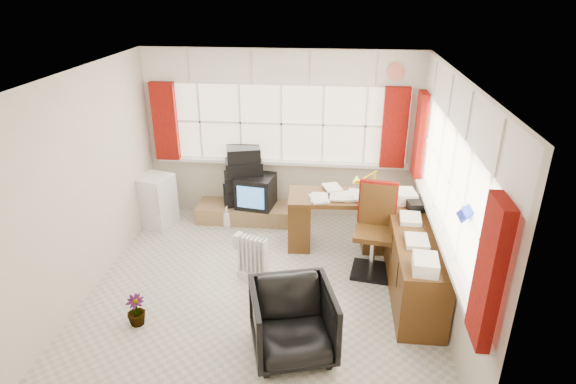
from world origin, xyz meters
name	(u,v)px	position (x,y,z in m)	size (l,w,h in m)	color
ground	(263,288)	(0.00, 0.00, 0.00)	(4.00, 4.00, 0.00)	beige
room_walls	(260,170)	(0.00, 0.00, 1.50)	(4.00, 4.00, 4.00)	beige
window_back	(281,158)	(0.00, 1.94, 0.95)	(3.70, 0.12, 3.60)	beige
window_right	(441,225)	(1.94, 0.00, 0.95)	(0.12, 3.70, 3.60)	beige
curtains	(347,149)	(0.92, 0.93, 1.46)	(3.83, 3.83, 1.15)	maroon
overhead_cabinets	(355,83)	(0.98, 0.98, 2.25)	(3.98, 3.98, 0.48)	white
desk	(336,217)	(0.84, 1.12, 0.41)	(1.32, 0.71, 0.78)	#563314
desk_lamp	(374,179)	(1.30, 1.05, 1.03)	(0.14, 0.12, 0.41)	#F6EF0A
task_chair	(375,225)	(1.31, 0.58, 0.61)	(0.54, 0.57, 1.15)	black
office_chair	(293,322)	(0.45, -1.02, 0.36)	(0.77, 0.79, 0.72)	black
radiator	(253,262)	(-0.15, 0.20, 0.23)	(0.40, 0.27, 0.56)	white
credenza	(413,259)	(1.73, 0.20, 0.39)	(0.50, 2.00, 0.85)	#563314
file_tray	(417,204)	(1.82, 0.83, 0.81)	(0.26, 0.33, 0.11)	black
tv_bench	(244,212)	(-0.55, 1.72, 0.12)	(1.40, 0.50, 0.25)	#9F794F
crt_tv	(256,191)	(-0.36, 1.72, 0.49)	(0.59, 0.56, 0.48)	black
hifi_stack	(244,178)	(-0.55, 1.84, 0.65)	(0.72, 0.56, 0.87)	black
mini_fridge	(156,201)	(-1.80, 1.46, 0.38)	(0.56, 0.56, 0.76)	white
spray_bottle_a	(227,216)	(-0.76, 1.50, 0.16)	(0.12, 0.12, 0.32)	white
spray_bottle_b	(295,231)	(0.26, 1.28, 0.09)	(0.08, 0.08, 0.18)	#7EBCB5
flower_vase	(136,310)	(-1.23, -0.78, 0.17)	(0.20, 0.20, 0.35)	black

